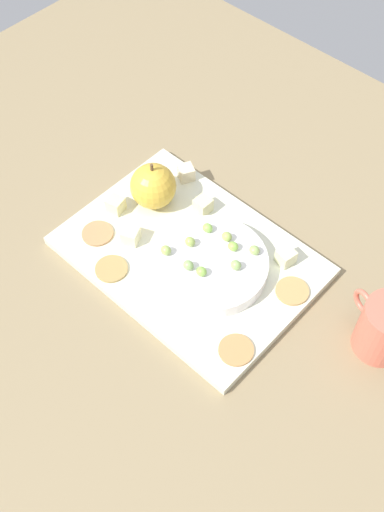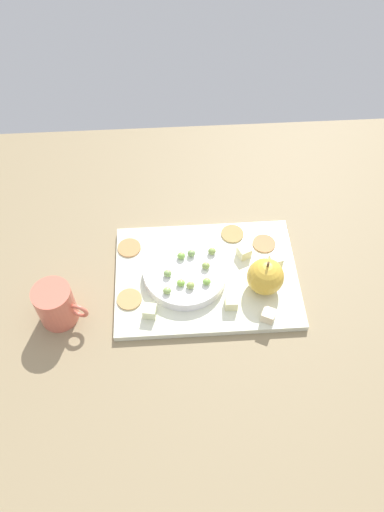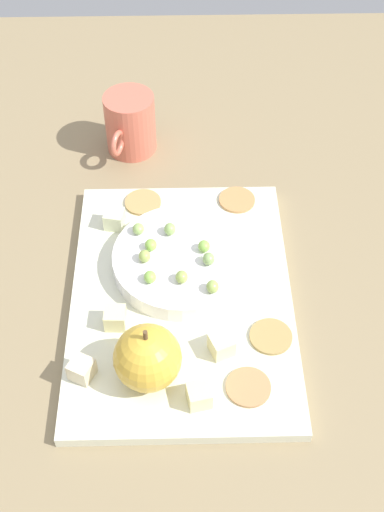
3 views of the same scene
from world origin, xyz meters
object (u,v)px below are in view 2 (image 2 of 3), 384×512
(grape_5, at_px, (206,266))
(grape_4, at_px, (191,253))
(cheese_cube_1, at_px, (150,311))
(platter, at_px, (206,276))
(apple_whole, at_px, (265,276))
(cracker_0, at_px, (129,248))
(cracker_2, at_px, (232,234))
(cheese_cube_3, at_px, (268,315))
(cracker_3, at_px, (129,299))
(grape_7, at_px, (168,273))
(cheese_cube_4, at_px, (276,261))
(serving_dish, at_px, (185,272))
(grape_2, at_px, (181,256))
(cheese_cube_2, at_px, (244,252))
(grape_1, at_px, (207,280))
(grape_0, at_px, (167,291))
(cracker_1, at_px, (264,244))
(cup, at_px, (56,305))
(grape_6, at_px, (212,251))
(grape_8, at_px, (190,285))
(grape_3, at_px, (181,281))
(cheese_cube_0, at_px, (231,303))

(grape_5, bearing_deg, grape_4, -50.29)
(cheese_cube_1, bearing_deg, platter, -143.38)
(apple_whole, relative_size, cracker_0, 1.49)
(cracker_0, relative_size, cracker_2, 1.00)
(cheese_cube_3, xyz_separation_m, cracker_3, (0.28, -0.06, -0.01))
(grape_7, bearing_deg, grape_4, -137.08)
(apple_whole, relative_size, cheese_cube_4, 3.02)
(serving_dish, relative_size, grape_2, 10.50)
(grape_4, bearing_deg, cracker_3, 33.27)
(serving_dish, bearing_deg, cheese_cube_2, -160.99)
(grape_1, bearing_deg, cracker_2, -116.77)
(cracker_3, height_order, grape_0, grape_0)
(grape_1, bearing_deg, cracker_0, -35.16)
(cheese_cube_3, xyz_separation_m, grape_4, (0.15, -0.15, 0.02))
(apple_whole, distance_m, grape_4, 0.16)
(platter, relative_size, apple_whole, 5.07)
(cracker_1, bearing_deg, cup, 18.65)
(cheese_cube_2, height_order, cup, cup)
(grape_4, distance_m, grape_6, 0.04)
(apple_whole, height_order, cracker_3, apple_whole)
(grape_2, relative_size, grape_8, 1.00)
(grape_3, distance_m, grape_5, 0.06)
(grape_5, relative_size, cup, 0.16)
(cheese_cube_4, relative_size, grape_3, 1.50)
(grape_5, bearing_deg, cheese_cube_0, 119.72)
(grape_2, relative_size, grape_6, 1.00)
(cheese_cube_1, bearing_deg, apple_whole, -167.47)
(grape_4, distance_m, grape_8, 0.08)
(cheese_cube_1, xyz_separation_m, cracker_3, (0.04, -0.04, -0.01))
(apple_whole, distance_m, cheese_cube_4, 0.07)
(cracker_1, bearing_deg, cracker_2, -25.37)
(cracker_1, xyz_separation_m, grape_5, (0.14, 0.07, 0.03))
(grape_2, relative_size, grape_3, 1.00)
(cheese_cube_1, distance_m, grape_2, 0.14)
(grape_1, height_order, cup, cup)
(grape_7, bearing_deg, cheese_cube_0, 152.46)
(cheese_cube_1, bearing_deg, grape_5, -142.80)
(serving_dish, xyz_separation_m, grape_8, (-0.01, 0.05, 0.02))
(cheese_cube_2, height_order, grape_0, grape_0)
(cracker_2, relative_size, grape_3, 3.04)
(grape_6, bearing_deg, cracker_1, -163.42)
(grape_3, bearing_deg, apple_whole, 178.77)
(cup, bearing_deg, cracker_0, -131.84)
(cracker_1, bearing_deg, grape_3, 29.27)
(cheese_cube_1, bearing_deg, cup, -4.74)
(serving_dish, height_order, cheese_cube_0, same)
(cracker_1, xyz_separation_m, grape_4, (0.17, 0.04, 0.03))
(cracker_3, height_order, grape_2, grape_2)
(grape_1, height_order, grape_2, same)
(serving_dish, distance_m, cracker_2, 0.16)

